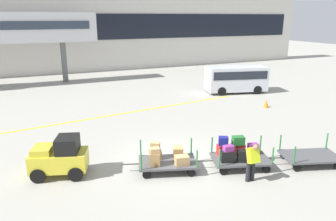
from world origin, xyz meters
name	(u,v)px	position (x,y,z in m)	size (l,w,h in m)	color
ground_plane	(174,161)	(0.00, 0.00, 0.00)	(120.00, 120.00, 0.00)	#9E9B91
apron_lead_line	(118,114)	(-0.33, 7.62, 0.00)	(18.57, 0.20, 0.01)	yellow
terminal_building	(74,31)	(0.00, 25.98, 4.48)	(60.40, 2.51, 8.94)	beige
baggage_tug	(60,157)	(-4.57, 0.61, 0.75)	(2.34, 1.77, 1.58)	gold
baggage_cart_lead	(167,158)	(-0.65, -0.69, 0.52)	(3.07, 2.06, 1.11)	#4C4C4F
baggage_cart_middle	(237,154)	(2.12, -1.55, 0.58)	(3.07, 2.06, 1.22)	#4C4C4F
baggage_cart_tail	(310,156)	(5.07, -2.61, 0.35)	(3.07, 2.06, 1.10)	#4C4C4F
baggage_handler	(252,161)	(1.86, -2.83, 0.87)	(0.43, 0.45, 1.56)	black
shuttle_van	(236,77)	(10.13, 9.72, 1.23)	(5.12, 3.04, 2.10)	silver
safety_cone_near	(266,104)	(9.33, 5.08, 0.28)	(0.36, 0.36, 0.55)	orange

